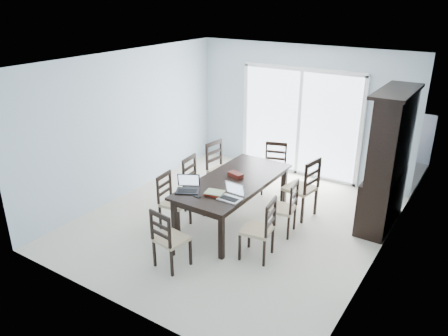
% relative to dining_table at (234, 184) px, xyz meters
% --- Properties ---
extents(floor, '(5.00, 5.00, 0.00)m').
position_rel_dining_table_xyz_m(floor, '(0.00, 0.00, -0.67)').
color(floor, beige).
rests_on(floor, ground).
extents(ceiling, '(5.00, 5.00, 0.00)m').
position_rel_dining_table_xyz_m(ceiling, '(0.00, 0.00, 1.93)').
color(ceiling, white).
rests_on(ceiling, back_wall).
extents(back_wall, '(4.50, 0.02, 2.60)m').
position_rel_dining_table_xyz_m(back_wall, '(0.00, 2.50, 0.63)').
color(back_wall, '#ADC0CE').
rests_on(back_wall, floor).
extents(wall_left, '(0.02, 5.00, 2.60)m').
position_rel_dining_table_xyz_m(wall_left, '(-2.25, 0.00, 0.63)').
color(wall_left, '#ADC0CE').
rests_on(wall_left, floor).
extents(wall_right, '(0.02, 5.00, 2.60)m').
position_rel_dining_table_xyz_m(wall_right, '(2.25, 0.00, 0.63)').
color(wall_right, '#ADC0CE').
rests_on(wall_right, floor).
extents(balcony, '(4.50, 2.00, 0.10)m').
position_rel_dining_table_xyz_m(balcony, '(0.00, 3.50, -0.72)').
color(balcony, gray).
rests_on(balcony, ground).
extents(railing, '(4.50, 0.06, 1.10)m').
position_rel_dining_table_xyz_m(railing, '(0.00, 4.50, -0.12)').
color(railing, '#99999E').
rests_on(railing, balcony).
extents(dining_table, '(1.00, 2.20, 0.75)m').
position_rel_dining_table_xyz_m(dining_table, '(0.00, 0.00, 0.00)').
color(dining_table, black).
rests_on(dining_table, floor).
extents(china_hutch, '(0.50, 1.38, 2.20)m').
position_rel_dining_table_xyz_m(china_hutch, '(2.02, 1.25, 0.40)').
color(china_hutch, black).
rests_on(china_hutch, floor).
extents(sliding_door, '(2.52, 0.05, 2.18)m').
position_rel_dining_table_xyz_m(sliding_door, '(0.00, 2.48, 0.41)').
color(sliding_door, silver).
rests_on(sliding_door, floor).
extents(chair_left_near, '(0.43, 0.42, 1.02)m').
position_rel_dining_table_xyz_m(chair_left_near, '(-0.78, -0.65, -0.13)').
color(chair_left_near, black).
rests_on(chair_left_near, floor).
extents(chair_left_mid, '(0.46, 0.44, 1.09)m').
position_rel_dining_table_xyz_m(chair_left_mid, '(-0.81, 0.04, -0.10)').
color(chair_left_mid, black).
rests_on(chair_left_mid, floor).
extents(chair_left_far, '(0.50, 0.49, 1.15)m').
position_rel_dining_table_xyz_m(chair_left_far, '(-0.81, 0.79, -0.07)').
color(chair_left_far, black).
rests_on(chair_left_far, floor).
extents(chair_right_near, '(0.47, 0.46, 1.06)m').
position_rel_dining_table_xyz_m(chair_right_near, '(0.90, -0.68, -0.11)').
color(chair_right_near, black).
rests_on(chair_right_near, floor).
extents(chair_right_mid, '(0.44, 0.43, 1.02)m').
position_rel_dining_table_xyz_m(chair_right_mid, '(0.88, 0.13, -0.14)').
color(chair_right_mid, black).
rests_on(chair_right_mid, floor).
extents(chair_right_far, '(0.53, 0.52, 1.20)m').
position_rel_dining_table_xyz_m(chair_right_far, '(0.89, 0.78, -0.04)').
color(chair_right_far, black).
rests_on(chair_right_far, floor).
extents(chair_end_near, '(0.43, 0.44, 1.02)m').
position_rel_dining_table_xyz_m(chair_end_near, '(-0.06, -1.60, -0.13)').
color(chair_end_near, black).
rests_on(chair_end_near, floor).
extents(chair_end_far, '(0.51, 0.52, 1.07)m').
position_rel_dining_table_xyz_m(chair_end_far, '(-0.00, 1.46, -0.11)').
color(chair_end_far, black).
rests_on(chair_end_far, floor).
extents(laptop_dark, '(0.41, 0.37, 0.23)m').
position_rel_dining_table_xyz_m(laptop_dark, '(-0.35, -0.75, 0.13)').
color(laptop_dark, black).
rests_on(laptop_dark, dining_table).
extents(laptop_silver, '(0.33, 0.23, 0.22)m').
position_rel_dining_table_xyz_m(laptop_silver, '(0.32, -0.63, 0.13)').
color(laptop_silver, silver).
rests_on(laptop_silver, dining_table).
extents(book_stack, '(0.31, 0.26, 0.04)m').
position_rel_dining_table_xyz_m(book_stack, '(0.04, -0.61, 0.10)').
color(book_stack, maroon).
rests_on(book_stack, dining_table).
extents(cell_phone, '(0.11, 0.06, 0.01)m').
position_rel_dining_table_xyz_m(cell_phone, '(-0.12, -0.82, 0.08)').
color(cell_phone, black).
rests_on(cell_phone, dining_table).
extents(game_box, '(0.28, 0.19, 0.06)m').
position_rel_dining_table_xyz_m(game_box, '(-0.05, 0.13, 0.11)').
color(game_box, '#4A0F0E').
rests_on(game_box, dining_table).
extents(hot_tub, '(1.82, 1.67, 0.85)m').
position_rel_dining_table_xyz_m(hot_tub, '(-0.97, 3.63, -0.25)').
color(hot_tub, maroon).
rests_on(hot_tub, balcony).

